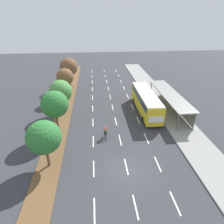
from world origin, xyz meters
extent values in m
plane|color=#38383D|center=(0.00, 0.00, 0.00)|extent=(140.00, 140.00, 0.00)
cube|color=brown|center=(-8.30, 20.00, 0.06)|extent=(2.60, 52.00, 0.12)
cube|color=gray|center=(9.25, 20.00, 0.07)|extent=(4.50, 52.00, 0.15)
cube|color=white|center=(-3.50, -4.29, 0.00)|extent=(0.14, 2.41, 0.01)
cube|color=white|center=(-3.50, 0.55, 0.00)|extent=(0.14, 2.41, 0.01)
cube|color=white|center=(-3.50, 5.39, 0.00)|extent=(0.14, 2.41, 0.01)
cube|color=white|center=(-3.50, 10.23, 0.00)|extent=(0.14, 2.41, 0.01)
cube|color=white|center=(-3.50, 15.07, 0.00)|extent=(0.14, 2.41, 0.01)
cube|color=white|center=(-3.50, 19.91, 0.00)|extent=(0.14, 2.41, 0.01)
cube|color=white|center=(-3.50, 24.75, 0.00)|extent=(0.14, 2.41, 0.01)
cube|color=white|center=(-3.50, 29.60, 0.00)|extent=(0.14, 2.41, 0.01)
cube|color=white|center=(-3.50, 34.44, 0.00)|extent=(0.14, 2.41, 0.01)
cube|color=white|center=(-3.50, 39.28, 0.00)|extent=(0.14, 2.41, 0.01)
cube|color=white|center=(0.00, -4.29, 0.00)|extent=(0.14, 2.41, 0.01)
cube|color=white|center=(0.00, 0.55, 0.00)|extent=(0.14, 2.41, 0.01)
cube|color=white|center=(0.00, 5.39, 0.00)|extent=(0.14, 2.41, 0.01)
cube|color=white|center=(0.00, 10.23, 0.00)|extent=(0.14, 2.41, 0.01)
cube|color=white|center=(0.00, 15.07, 0.00)|extent=(0.14, 2.41, 0.01)
cube|color=white|center=(0.00, 19.91, 0.00)|extent=(0.14, 2.41, 0.01)
cube|color=white|center=(0.00, 24.75, 0.00)|extent=(0.14, 2.41, 0.01)
cube|color=white|center=(0.00, 29.60, 0.00)|extent=(0.14, 2.41, 0.01)
cube|color=white|center=(0.00, 34.44, 0.00)|extent=(0.14, 2.41, 0.01)
cube|color=white|center=(0.00, 39.28, 0.00)|extent=(0.14, 2.41, 0.01)
cube|color=white|center=(3.50, -4.29, 0.00)|extent=(0.14, 2.41, 0.01)
cube|color=white|center=(3.50, 0.55, 0.00)|extent=(0.14, 2.41, 0.01)
cube|color=white|center=(3.50, 5.39, 0.00)|extent=(0.14, 2.41, 0.01)
cube|color=white|center=(3.50, 10.23, 0.00)|extent=(0.14, 2.41, 0.01)
cube|color=white|center=(3.50, 15.07, 0.00)|extent=(0.14, 2.41, 0.01)
cube|color=white|center=(3.50, 19.91, 0.00)|extent=(0.14, 2.41, 0.01)
cube|color=white|center=(3.50, 24.75, 0.00)|extent=(0.14, 2.41, 0.01)
cube|color=white|center=(3.50, 29.60, 0.00)|extent=(0.14, 2.41, 0.01)
cube|color=white|center=(3.50, 34.44, 0.00)|extent=(0.14, 2.41, 0.01)
cube|color=white|center=(3.50, 39.28, 0.00)|extent=(0.14, 2.41, 0.01)
cube|color=gray|center=(9.25, 13.13, 0.20)|extent=(2.60, 13.58, 0.10)
cylinder|color=#56565B|center=(8.07, 6.59, 1.55)|extent=(0.16, 0.16, 2.60)
cylinder|color=#56565B|center=(8.07, 19.67, 1.55)|extent=(0.16, 0.16, 2.60)
cylinder|color=#56565B|center=(10.43, 6.59, 1.55)|extent=(0.16, 0.16, 2.60)
cylinder|color=#56565B|center=(10.43, 19.67, 1.55)|extent=(0.16, 0.16, 2.60)
cube|color=gray|center=(10.49, 13.13, 1.55)|extent=(0.10, 12.90, 2.34)
cube|color=gray|center=(9.25, 13.13, 2.93)|extent=(2.90, 13.98, 0.16)
cube|color=yellow|center=(5.25, 12.99, 1.85)|extent=(2.50, 11.20, 2.80)
cube|color=#2D3D4C|center=(5.25, 12.99, 2.70)|extent=(2.54, 10.30, 0.90)
cube|color=silver|center=(5.25, 12.99, 3.31)|extent=(2.45, 10.98, 0.12)
cube|color=#2D3D4C|center=(5.25, 18.61, 2.20)|extent=(2.25, 0.06, 1.54)
cube|color=white|center=(5.25, 7.37, 1.65)|extent=(2.12, 0.04, 0.90)
cylinder|color=black|center=(4.15, 16.46, 0.50)|extent=(0.30, 1.00, 1.00)
cylinder|color=black|center=(6.35, 16.46, 0.50)|extent=(0.30, 1.00, 1.00)
cylinder|color=black|center=(4.15, 9.52, 0.50)|extent=(0.30, 1.00, 1.00)
cylinder|color=black|center=(6.35, 9.52, 0.50)|extent=(0.30, 1.00, 1.00)
torus|color=black|center=(-1.85, 6.75, 0.36)|extent=(0.06, 0.72, 0.72)
torus|color=black|center=(-1.85, 5.65, 0.36)|extent=(0.06, 0.72, 0.72)
cylinder|color=maroon|center=(-1.85, 6.20, 0.64)|extent=(0.05, 0.94, 0.05)
cylinder|color=maroon|center=(-1.85, 6.10, 0.46)|extent=(0.05, 0.57, 0.42)
cylinder|color=maroon|center=(-1.85, 6.00, 0.66)|extent=(0.04, 0.04, 0.40)
cube|color=black|center=(-1.85, 6.00, 0.86)|extent=(0.12, 0.24, 0.06)
cylinder|color=black|center=(-1.85, 6.70, 0.91)|extent=(0.46, 0.04, 0.04)
cube|color=red|center=(-1.85, 6.18, 1.19)|extent=(0.30, 0.36, 0.59)
cube|color=#4C893D|center=(-1.85, 6.02, 1.21)|extent=(0.26, 0.26, 0.42)
sphere|color=beige|center=(-1.85, 6.30, 1.61)|extent=(0.20, 0.20, 0.20)
cylinder|color=#23232D|center=(-1.97, 6.15, 0.79)|extent=(0.12, 0.42, 0.25)
cylinder|color=#23232D|center=(-1.97, 6.32, 0.53)|extent=(0.10, 0.17, 0.41)
cylinder|color=#23232D|center=(-1.73, 6.15, 0.79)|extent=(0.12, 0.42, 0.25)
cylinder|color=#23232D|center=(-1.73, 6.32, 0.53)|extent=(0.10, 0.17, 0.41)
cylinder|color=red|center=(-2.02, 6.40, 1.24)|extent=(0.09, 0.47, 0.28)
cylinder|color=red|center=(-1.68, 6.40, 1.24)|extent=(0.09, 0.47, 0.28)
cylinder|color=brown|center=(-8.26, 1.42, 1.28)|extent=(0.28, 0.28, 2.32)
sphere|color=#2D7533|center=(-8.26, 1.42, 3.74)|extent=(3.48, 3.48, 3.48)
cylinder|color=brown|center=(-8.12, 7.49, 1.67)|extent=(0.28, 0.28, 3.11)
sphere|color=#2D7533|center=(-8.12, 7.49, 4.52)|extent=(3.45, 3.45, 3.45)
cylinder|color=brown|center=(-8.29, 13.56, 1.36)|extent=(0.28, 0.28, 2.48)
sphere|color=#4C8E42|center=(-8.29, 13.56, 3.93)|extent=(3.56, 3.56, 3.56)
cylinder|color=brown|center=(-8.31, 19.64, 1.68)|extent=(0.28, 0.28, 3.13)
sphere|color=brown|center=(-8.31, 19.64, 4.41)|extent=(3.11, 3.11, 3.11)
cylinder|color=brown|center=(-8.26, 25.71, 1.73)|extent=(0.28, 0.28, 3.23)
sphere|color=brown|center=(-8.26, 25.71, 4.74)|extent=(3.70, 3.70, 3.70)
camera|label=1|loc=(-3.04, -14.63, 14.59)|focal=30.31mm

